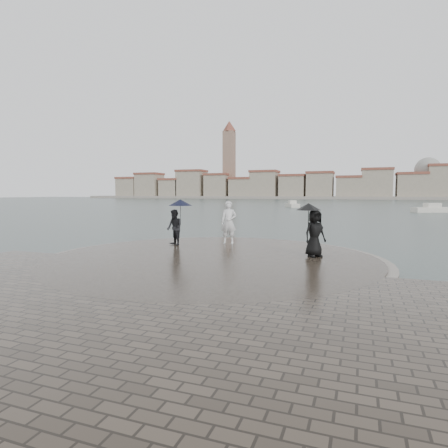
% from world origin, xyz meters
% --- Properties ---
extents(ground, '(400.00, 400.00, 0.00)m').
position_xyz_m(ground, '(0.00, 0.00, 0.00)').
color(ground, '#2B3835').
rests_on(ground, ground).
extents(kerb_ring, '(12.50, 12.50, 0.32)m').
position_xyz_m(kerb_ring, '(0.00, 3.50, 0.16)').
color(kerb_ring, gray).
rests_on(kerb_ring, ground).
extents(quay_tip, '(11.90, 11.90, 0.36)m').
position_xyz_m(quay_tip, '(0.00, 3.50, 0.18)').
color(quay_tip, '#2D261E').
rests_on(quay_tip, ground).
extents(statue, '(0.79, 0.59, 1.96)m').
position_xyz_m(statue, '(-0.58, 7.02, 1.34)').
color(statue, silver).
rests_on(statue, quay_tip).
extents(visitor_left, '(1.27, 1.10, 2.04)m').
position_xyz_m(visitor_left, '(-2.59, 5.69, 1.49)').
color(visitor_left, black).
rests_on(visitor_left, quay_tip).
extents(visitor_right, '(1.21, 1.05, 1.95)m').
position_xyz_m(visitor_right, '(3.49, 4.73, 1.43)').
color(visitor_right, black).
rests_on(visitor_right, quay_tip).
extents(far_skyline, '(260.00, 20.00, 37.00)m').
position_xyz_m(far_skyline, '(-6.29, 160.71, 5.61)').
color(far_skyline, gray).
rests_on(far_skyline, ground).
extents(boats, '(34.15, 21.56, 1.50)m').
position_xyz_m(boats, '(10.09, 52.12, 0.38)').
color(boats, beige).
rests_on(boats, ground).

